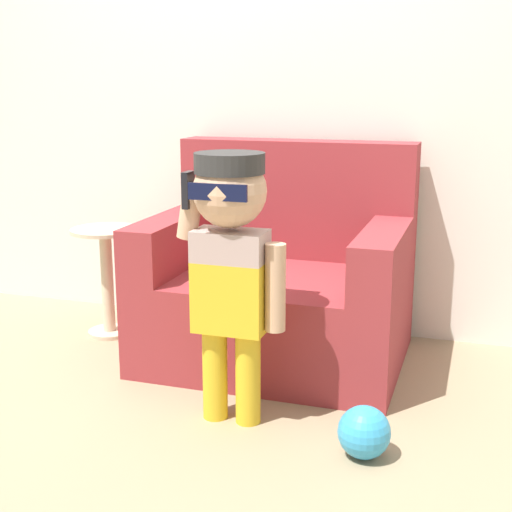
% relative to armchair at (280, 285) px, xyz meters
% --- Properties ---
extents(ground_plane, '(10.00, 10.00, 0.00)m').
position_rel_armchair_xyz_m(ground_plane, '(-0.25, -0.21, -0.34)').
color(ground_plane, '#998466').
extents(wall_back, '(10.00, 0.05, 2.60)m').
position_rel_armchair_xyz_m(wall_back, '(-0.25, 0.45, 0.96)').
color(wall_back, silver).
rests_on(wall_back, ground_plane).
extents(armchair, '(1.14, 0.88, 0.98)m').
position_rel_armchair_xyz_m(armchair, '(0.00, 0.00, 0.00)').
color(armchair, maroon).
rests_on(armchair, ground_plane).
extents(person_child, '(0.41, 0.31, 1.01)m').
position_rel_armchair_xyz_m(person_child, '(0.02, -0.70, 0.33)').
color(person_child, gold).
rests_on(person_child, ground_plane).
extents(side_table, '(0.34, 0.34, 0.55)m').
position_rel_armchair_xyz_m(side_table, '(-0.90, -0.01, -0.01)').
color(side_table, beige).
rests_on(side_table, ground_plane).
extents(toy_ball, '(0.18, 0.18, 0.18)m').
position_rel_armchair_xyz_m(toy_ball, '(0.54, -0.82, -0.25)').
color(toy_ball, '#3399D1').
rests_on(toy_ball, ground_plane).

